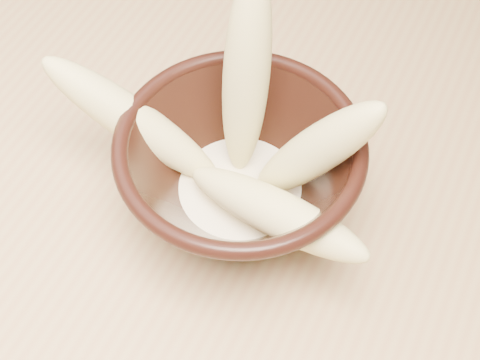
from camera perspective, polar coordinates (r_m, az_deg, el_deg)
name	(u,v)px	position (r m, az deg, el deg)	size (l,w,h in m)	color
table	(258,313)	(0.61, 1.52, -11.30)	(1.20, 0.80, 0.75)	tan
bowl	(240,174)	(0.52, 0.00, 0.55)	(0.19, 0.19, 0.10)	black
milk_puddle	(240,191)	(0.54, 0.00, -0.98)	(0.11, 0.11, 0.01)	#FFF1CD
banana_upright	(246,76)	(0.49, 0.54, 8.82)	(0.03, 0.03, 0.18)	#F3E88F
banana_left	(133,121)	(0.53, -9.10, 5.01)	(0.03, 0.03, 0.16)	#F3E88F
banana_right	(316,151)	(0.49, 6.49, 2.49)	(0.03, 0.03, 0.14)	#F3E88F
banana_across	(275,212)	(0.49, 3.04, -2.78)	(0.03, 0.03, 0.15)	#F3E88F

